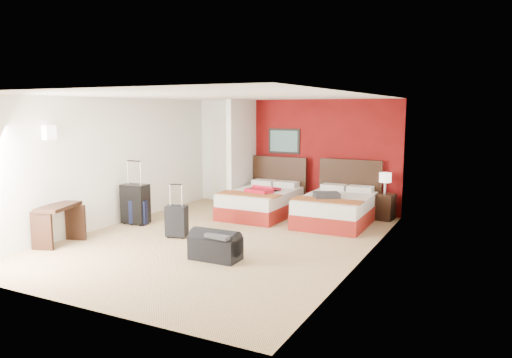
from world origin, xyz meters
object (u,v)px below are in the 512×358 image
Objects in this scene: bed_left at (261,203)px; table_lamp at (385,183)px; bed_right at (336,210)px; duffel_bag at (215,247)px; red_suitcase_open at (263,190)px; desk at (59,225)px; suitcase_black at (135,205)px; suitcase_charcoal at (177,222)px; nightstand at (384,207)px; suitcase_navy at (139,213)px.

table_lamp reaches higher than bed_left.
duffel_bag is at bearing -107.47° from bed_right.
bed_left reaches higher than duffel_bag.
bed_left is at bearing 179.81° from bed_right.
desk is (-2.13, -3.47, -0.25)m from red_suitcase_open.
suitcase_black is (-2.00, -1.71, -0.21)m from red_suitcase_open.
bed_left is 2.21× the size of desk.
suitcase_black reaches higher than duffel_bag.
bed_right is at bearing 72.50° from duffel_bag.
suitcase_black is at bearing 146.74° from suitcase_charcoal.
suitcase_charcoal is (-3.00, -3.11, -0.49)m from table_lamp.
bed_left is 4.14× the size of table_lamp.
suitcase_black is at bearing -135.55° from bed_left.
table_lamp is at bearing 0.00° from nightstand.
table_lamp reaches higher than duffel_bag.
red_suitcase_open is at bearing 101.36° from duffel_bag.
red_suitcase_open is 2.55m from nightstand.
nightstand is 0.99× the size of suitcase_charcoal.
nightstand is 5.09m from suitcase_black.
table_lamp is 4.35m from suitcase_charcoal.
suitcase_charcoal is at bearing 147.76° from duffel_bag.
red_suitcase_open reaches higher than bed_left.
desk is at bearing -129.26° from nightstand.
desk is at bearing -135.51° from table_lamp.
table_lamp is 0.53× the size of desk.
bed_left is at bearing -161.30° from table_lamp.
suitcase_black is 1.01× the size of duffel_bag.
suitcase_navy is at bearing -147.78° from table_lamp.
duffel_bag is at bearing -42.81° from suitcase_navy.
nightstand is 0.66× the size of desk.
bed_right is 2.26× the size of desk.
suitcase_navy is (-1.24, 0.44, -0.04)m from suitcase_charcoal.
bed_left is at bearing -155.05° from nightstand.
bed_left is 0.35m from red_suitcase_open.
desk is at bearing -170.66° from duffel_bag.
suitcase_charcoal is at bearing -133.98° from table_lamp.
suitcase_black is at bearing 68.65° from desk.
suitcase_black reaches higher than suitcase_charcoal.
bed_left is at bearing 28.80° from suitcase_navy.
bed_left is 2.35m from suitcase_charcoal.
desk reaches higher than nightstand.
bed_left is 3.16m from duffel_bag.
suitcase_black is 1.41× the size of suitcase_charcoal.
suitcase_charcoal is 1.52m from duffel_bag.
duffel_bag is (0.75, -3.07, -0.08)m from bed_left.
table_lamp is at bearing 31.35° from red_suitcase_open.
bed_right reaches higher than nightstand.
bed_left is 4.11m from desk.
red_suitcase_open is 4.08m from desk.
nightstand is at bearing 0.00° from table_lamp.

